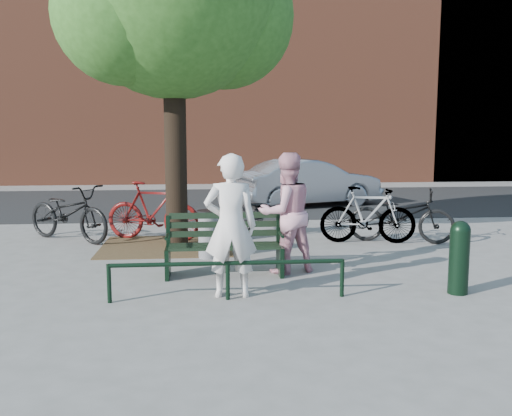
{
  "coord_description": "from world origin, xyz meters",
  "views": [
    {
      "loc": [
        -0.28,
        -8.33,
        2.21
      ],
      "look_at": [
        0.57,
        1.0,
        0.88
      ],
      "focal_mm": 40.0,
      "sensor_mm": 36.0,
      "label": 1
    }
  ],
  "objects": [
    {
      "name": "bicycle_d",
      "position": [
        2.83,
        2.2,
        0.55
      ],
      "size": [
        1.88,
        0.82,
        1.09
      ],
      "primitive_type": "imported",
      "rotation": [
        0.0,
        0.0,
        1.39
      ],
      "color": "gray",
      "rests_on": "ground"
    },
    {
      "name": "bicycle_b",
      "position": [
        -1.29,
        2.86,
        0.58
      ],
      "size": [
        2.0,
        1.11,
        1.16
      ],
      "primitive_type": "imported",
      "rotation": [
        0.0,
        0.0,
        1.26
      ],
      "color": "#590D0C",
      "rests_on": "ground"
    },
    {
      "name": "ground",
      "position": [
        0.0,
        0.0,
        0.0
      ],
      "size": [
        90.0,
        90.0,
        0.0
      ],
      "primitive_type": "plane",
      "color": "gray",
      "rests_on": "ground"
    },
    {
      "name": "person_right",
      "position": [
        0.95,
        0.15,
        0.92
      ],
      "size": [
        1.07,
        0.95,
        1.83
      ],
      "primitive_type": "imported",
      "rotation": [
        0.0,
        0.0,
        3.48
      ],
      "color": "pink",
      "rests_on": "ground"
    },
    {
      "name": "park_bench",
      "position": [
        -0.0,
        0.08,
        0.48
      ],
      "size": [
        1.74,
        0.54,
        0.97
      ],
      "color": "black",
      "rests_on": "ground"
    },
    {
      "name": "guard_railing",
      "position": [
        0.0,
        -1.2,
        0.4
      ],
      "size": [
        3.06,
        0.06,
        0.51
      ],
      "color": "black",
      "rests_on": "ground"
    },
    {
      "name": "person_left",
      "position": [
        0.05,
        -1.05,
        0.94
      ],
      "size": [
        0.69,
        0.46,
        1.88
      ],
      "primitive_type": "imported",
      "rotation": [
        0.0,
        0.0,
        3.13
      ],
      "color": "silver",
      "rests_on": "ground"
    },
    {
      "name": "townhouse_row",
      "position": [
        0.17,
        16.0,
        6.25
      ],
      "size": [
        45.0,
        4.0,
        14.0
      ],
      "color": "brown",
      "rests_on": "ground"
    },
    {
      "name": "bicycle_a",
      "position": [
        -2.94,
        2.95,
        0.56
      ],
      "size": [
        2.15,
        1.84,
        1.11
      ],
      "primitive_type": "imported",
      "rotation": [
        0.0,
        0.0,
        0.94
      ],
      "color": "black",
      "rests_on": "ground"
    },
    {
      "name": "parked_car",
      "position": [
        2.65,
        7.43,
        0.67
      ],
      "size": [
        4.29,
        2.57,
        1.33
      ],
      "primitive_type": "imported",
      "rotation": [
        0.0,
        0.0,
        1.88
      ],
      "color": "gray",
      "rests_on": "ground"
    },
    {
      "name": "street_tree",
      "position": [
        -0.75,
        2.2,
        4.42
      ],
      "size": [
        4.2,
        3.8,
        6.5
      ],
      "color": "black",
      "rests_on": "ground"
    },
    {
      "name": "bollard",
      "position": [
        3.08,
        -1.2,
        0.53
      ],
      "size": [
        0.26,
        0.26,
        0.99
      ],
      "color": "black",
      "rests_on": "ground"
    },
    {
      "name": "bicycle_e",
      "position": [
        3.48,
        2.2,
        0.52
      ],
      "size": [
        2.11,
        1.3,
        1.05
      ],
      "primitive_type": "imported",
      "rotation": [
        0.0,
        0.0,
        1.24
      ],
      "color": "black",
      "rests_on": "ground"
    },
    {
      "name": "road",
      "position": [
        0.0,
        8.5,
        0.01
      ],
      "size": [
        40.0,
        7.0,
        0.01
      ],
      "primitive_type": "cube",
      "color": "black",
      "rests_on": "ground"
    },
    {
      "name": "dirt_pit",
      "position": [
        -1.0,
        2.2,
        0.01
      ],
      "size": [
        2.4,
        2.0,
        0.02
      ],
      "primitive_type": "cube",
      "color": "brown",
      "rests_on": "ground"
    },
    {
      "name": "litter_bin",
      "position": [
        -0.22,
        1.24,
        0.41
      ],
      "size": [
        0.4,
        0.4,
        0.81
      ],
      "color": "gray",
      "rests_on": "ground"
    },
    {
      "name": "bicycle_c",
      "position": [
        0.99,
        3.23,
        0.46
      ],
      "size": [
        1.76,
        0.66,
        0.92
      ],
      "primitive_type": "imported",
      "rotation": [
        0.0,
        0.0,
        1.54
      ],
      "color": "black",
      "rests_on": "ground"
    }
  ]
}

